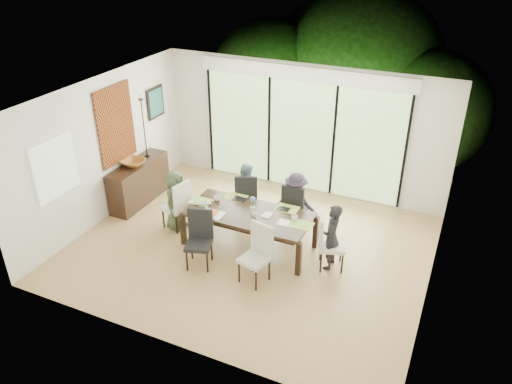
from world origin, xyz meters
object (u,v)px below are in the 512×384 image
at_px(chair_far_left, 246,195).
at_px(vase, 253,209).
at_px(person_far_left, 246,191).
at_px(chair_near_left, 198,241).
at_px(cup_b, 254,215).
at_px(sideboard, 139,182).
at_px(chair_near_right, 254,255).
at_px(cup_a, 217,198).
at_px(cup_c, 295,218).
at_px(person_left_end, 176,200).
at_px(person_right_end, 332,237).
at_px(laptop, 203,205).
at_px(table_top, 249,214).
at_px(chair_right_end, 332,242).
at_px(bowl, 133,163).
at_px(chair_far_right, 296,206).
at_px(person_far_right, 296,202).
at_px(chair_left_end, 175,204).

bearing_deg(chair_far_left, vase, 98.69).
relative_size(chair_far_left, person_far_left, 0.85).
bearing_deg(chair_near_left, cup_b, 32.70).
xyz_separation_m(chair_near_left, sideboard, (-2.21, 1.41, -0.07)).
distance_m(chair_near_right, cup_b, 0.87).
bearing_deg(cup_a, chair_near_left, -78.91).
xyz_separation_m(person_far_left, cup_c, (1.25, -0.73, 0.14)).
bearing_deg(person_far_left, chair_near_left, 96.77).
distance_m(person_left_end, cup_a, 0.81).
xyz_separation_m(vase, cup_c, (0.75, 0.05, -0.01)).
bearing_deg(person_right_end, chair_near_right, -50.59).
xyz_separation_m(cup_a, sideboard, (-2.01, 0.39, -0.29)).
relative_size(chair_near_left, laptop, 3.33).
relative_size(table_top, person_right_end, 1.86).
distance_m(chair_right_end, chair_near_left, 2.18).
distance_m(chair_near_right, person_left_end, 2.16).
height_order(chair_right_end, vase, chair_right_end).
distance_m(cup_a, bowl, 2.04).
bearing_deg(chair_right_end, chair_far_right, 28.72).
distance_m(person_far_left, cup_b, 1.12).
bearing_deg(bowl, chair_right_end, -5.94).
bearing_deg(chair_near_left, vase, 42.00).
bearing_deg(vase, person_left_end, -178.13).
xyz_separation_m(person_right_end, cup_b, (-1.33, -0.10, 0.14)).
bearing_deg(cup_a, vase, -7.59).
distance_m(chair_right_end, person_right_end, 0.09).
bearing_deg(chair_far_left, person_far_right, 155.54).
xyz_separation_m(chair_far_right, cup_a, (-1.25, -0.70, 0.22)).
bearing_deg(sideboard, table_top, -11.24).
relative_size(person_far_right, cup_b, 12.90).
relative_size(chair_left_end, cup_b, 11.00).
bearing_deg(chair_near_right, chair_far_right, 102.21).
bearing_deg(person_far_left, cup_b, 131.28).
relative_size(person_right_end, sideboard, 0.76).
height_order(person_right_end, cup_b, person_right_end).
bearing_deg(person_left_end, chair_left_end, 89.47).
distance_m(table_top, person_far_left, 0.95).
distance_m(chair_far_right, person_right_end, 1.26).
height_order(chair_far_right, person_left_end, person_left_end).
bearing_deg(chair_far_left, chair_near_right, 95.60).
bearing_deg(vase, person_right_end, -2.00).
bearing_deg(vase, laptop, -170.54).
relative_size(person_left_end, person_far_right, 1.00).
bearing_deg(chair_far_right, cup_c, 107.71).
distance_m(chair_far_left, person_right_end, 2.11).
height_order(chair_near_left, cup_b, chair_near_left).
xyz_separation_m(cup_c, sideboard, (-3.51, 0.44, -0.29)).
height_order(chair_near_right, person_right_end, person_right_end).
bearing_deg(chair_near_right, person_far_right, 102.19).
bearing_deg(person_right_end, sideboard, -99.51).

